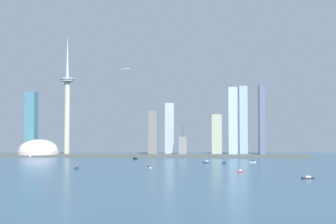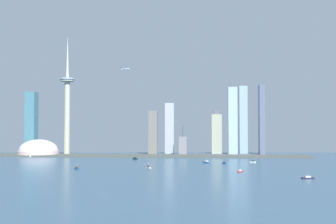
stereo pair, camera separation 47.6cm
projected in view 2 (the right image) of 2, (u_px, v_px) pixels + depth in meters
name	position (u px, v px, depth m)	size (l,w,h in m)	color
ground_plane	(104.00, 193.00, 409.55)	(6000.00, 6000.00, 0.00)	#34536C
waterfront_pier	(150.00, 156.00, 876.00)	(723.75, 56.82, 3.20)	#484D48
observation_tower	(67.00, 101.00, 919.53)	(34.58, 34.58, 287.22)	#AEAD95
stadium_dome	(38.00, 151.00, 909.92)	(93.67, 93.67, 51.52)	beige
skyscraper_0	(217.00, 133.00, 960.31)	(25.28, 12.00, 109.19)	#A1A78D
skyscraper_1	(183.00, 146.00, 906.62)	(18.06, 13.07, 70.57)	gray
skyscraper_2	(153.00, 133.00, 916.08)	(20.38, 20.91, 104.59)	slate
skyscraper_3	(243.00, 120.00, 975.56)	(20.45, 18.99, 170.15)	#91ACB9
skyscraper_4	(262.00, 120.00, 938.77)	(12.86, 23.86, 169.04)	slate
skyscraper_5	(233.00, 121.00, 937.17)	(21.77, 17.36, 163.90)	#A0BCCA
skyscraper_6	(169.00, 128.00, 967.02)	(22.25, 12.32, 126.54)	#A8AFB9
skyscraper_7	(31.00, 123.00, 952.78)	(24.16, 27.68, 153.00)	teal
boat_0	(224.00, 163.00, 713.54)	(7.49, 7.35, 3.83)	navy
boat_1	(253.00, 162.00, 732.78)	(11.21, 9.42, 4.78)	white
boat_2	(308.00, 178.00, 516.69)	(17.70, 8.57, 6.74)	#1D1E37
boat_3	(149.00, 167.00, 643.12)	(9.31, 10.92, 9.29)	beige
boat_4	(206.00, 162.00, 726.37)	(14.33, 15.65, 10.78)	#28518A
boat_5	(240.00, 171.00, 590.20)	(10.13, 10.82, 8.29)	#B2262D
boat_6	(77.00, 168.00, 626.08)	(12.69, 13.45, 9.80)	#165281
boat_7	(135.00, 158.00, 802.98)	(11.85, 12.96, 4.79)	black
channel_buoy_0	(145.00, 164.00, 696.47)	(1.03, 1.03, 2.73)	#E54C19
airplane	(125.00, 69.00, 871.13)	(23.59, 23.78, 7.25)	silver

